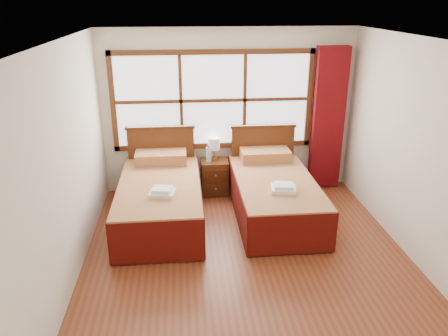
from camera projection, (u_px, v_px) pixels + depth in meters
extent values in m
plane|color=brown|center=(248.00, 260.00, 5.35)|extent=(4.50, 4.50, 0.00)
plane|color=white|center=(253.00, 40.00, 4.40)|extent=(4.50, 4.50, 0.00)
plane|color=silver|center=(229.00, 112.00, 6.96)|extent=(4.00, 0.00, 4.00)
plane|color=silver|center=(67.00, 167.00, 4.70)|extent=(0.00, 4.50, 4.50)
plane|color=silver|center=(421.00, 155.00, 5.06)|extent=(0.00, 4.50, 4.50)
cube|color=white|center=(213.00, 100.00, 6.84)|extent=(3.00, 0.02, 1.40)
cube|color=#512811|center=(213.00, 145.00, 7.09)|extent=(3.16, 0.06, 0.08)
cube|color=#512811|center=(213.00, 52.00, 6.55)|extent=(3.16, 0.06, 0.08)
cube|color=#512811|center=(113.00, 103.00, 6.68)|extent=(0.08, 0.06, 1.56)
cube|color=#512811|center=(309.00, 98.00, 6.96)|extent=(0.08, 0.06, 1.56)
cube|color=#512811|center=(181.00, 101.00, 6.78)|extent=(0.05, 0.05, 1.40)
cube|color=#512811|center=(245.00, 100.00, 6.87)|extent=(0.05, 0.05, 1.40)
cube|color=#512811|center=(213.00, 100.00, 6.82)|extent=(3.00, 0.05, 0.05)
cube|color=maroon|center=(328.00, 119.00, 7.03)|extent=(0.50, 0.16, 2.30)
cube|color=#43210E|center=(161.00, 210.00, 6.24)|extent=(1.00, 2.01, 0.33)
cube|color=maroon|center=(160.00, 191.00, 6.13)|extent=(1.12, 2.22, 0.27)
cube|color=#560E09|center=(120.00, 203.00, 6.14)|extent=(0.03, 2.22, 0.56)
cube|color=#560E09|center=(200.00, 200.00, 6.24)|extent=(0.03, 2.22, 0.56)
cube|color=#560E09|center=(157.00, 242.00, 5.17)|extent=(1.12, 0.03, 0.56)
cube|color=maroon|center=(161.00, 157.00, 6.80)|extent=(0.79, 0.46, 0.17)
cube|color=#512811|center=(162.00, 161.00, 7.04)|extent=(1.05, 0.06, 1.09)
cube|color=#43210E|center=(160.00, 128.00, 6.83)|extent=(1.09, 0.08, 0.04)
cube|color=#43210E|center=(274.00, 205.00, 6.39)|extent=(0.98, 1.96, 0.32)
cube|color=maroon|center=(275.00, 187.00, 6.29)|extent=(1.10, 2.18, 0.27)
cube|color=#560E09|center=(237.00, 199.00, 6.29)|extent=(0.03, 2.18, 0.54)
cube|color=#560E09|center=(311.00, 196.00, 6.39)|extent=(0.03, 2.18, 0.54)
cube|color=#560E09|center=(292.00, 235.00, 5.34)|extent=(1.10, 0.03, 0.54)
cube|color=maroon|center=(265.00, 155.00, 6.94)|extent=(0.77, 0.45, 0.17)
cube|color=#512811|center=(262.00, 158.00, 7.19)|extent=(1.02, 0.06, 1.07)
cube|color=#43210E|center=(263.00, 126.00, 6.99)|extent=(1.07, 0.08, 0.04)
cube|color=#512811|center=(215.00, 177.00, 7.08)|extent=(0.43, 0.38, 0.57)
cube|color=#43210E|center=(216.00, 188.00, 6.93)|extent=(0.38, 0.02, 0.17)
cube|color=#43210E|center=(216.00, 175.00, 6.85)|extent=(0.38, 0.02, 0.17)
sphere|color=olive|center=(216.00, 189.00, 6.92)|extent=(0.03, 0.03, 0.03)
sphere|color=olive|center=(216.00, 176.00, 6.84)|extent=(0.03, 0.03, 0.03)
cube|color=white|center=(162.00, 193.00, 5.69)|extent=(0.36, 0.33, 0.05)
cube|color=white|center=(162.00, 190.00, 5.68)|extent=(0.27, 0.25, 0.04)
cube|color=white|center=(283.00, 189.00, 5.84)|extent=(0.37, 0.34, 0.05)
cube|color=white|center=(284.00, 186.00, 5.82)|extent=(0.28, 0.26, 0.05)
cylinder|color=#C0903D|center=(214.00, 159.00, 7.02)|extent=(0.11, 0.11, 0.02)
cylinder|color=#C0903D|center=(214.00, 154.00, 6.99)|extent=(0.03, 0.03, 0.16)
cylinder|color=silver|center=(214.00, 144.00, 6.92)|extent=(0.19, 0.19, 0.19)
cylinder|color=#C2E2F9|center=(208.00, 155.00, 6.89)|extent=(0.07, 0.07, 0.24)
cylinder|color=blue|center=(208.00, 147.00, 6.84)|extent=(0.03, 0.03, 0.03)
cylinder|color=#C2E2F9|center=(210.00, 155.00, 6.91)|extent=(0.06, 0.06, 0.20)
cylinder|color=blue|center=(210.00, 149.00, 6.87)|extent=(0.03, 0.03, 0.03)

